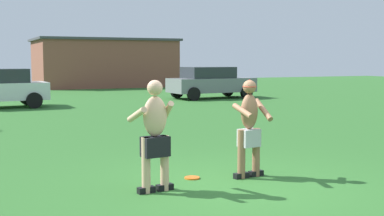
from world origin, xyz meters
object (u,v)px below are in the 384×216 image
car_gray_mid_lot (211,82)px  frisbee (192,178)px  player_with_cap (249,125)px  player_in_black (155,133)px

car_gray_mid_lot → frisbee: bearing=-117.2°
player_with_cap → player_in_black: 1.76m
player_in_black → car_gray_mid_lot: size_ratio=0.38×
player_with_cap → frisbee: (-0.91, 0.30, -0.87)m
player_in_black → car_gray_mid_lot: 18.19m
player_with_cap → player_in_black: bearing=-172.6°
player_with_cap → car_gray_mid_lot: (7.01, 15.71, -0.06)m
frisbee → car_gray_mid_lot: (7.92, 15.42, 0.81)m
player_with_cap → frisbee: bearing=161.9°
player_in_black → frisbee: player_in_black is taller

